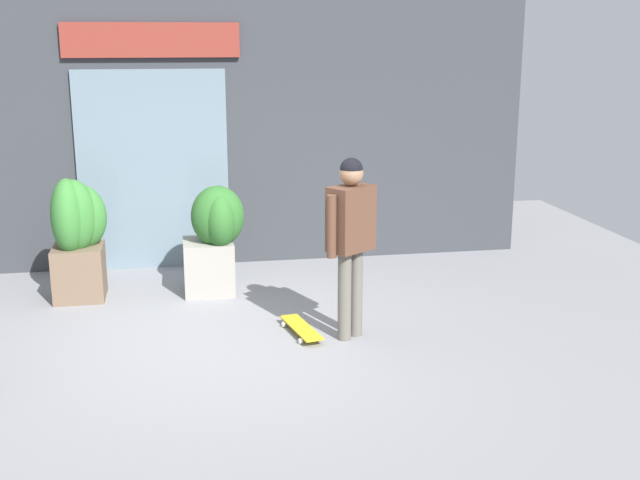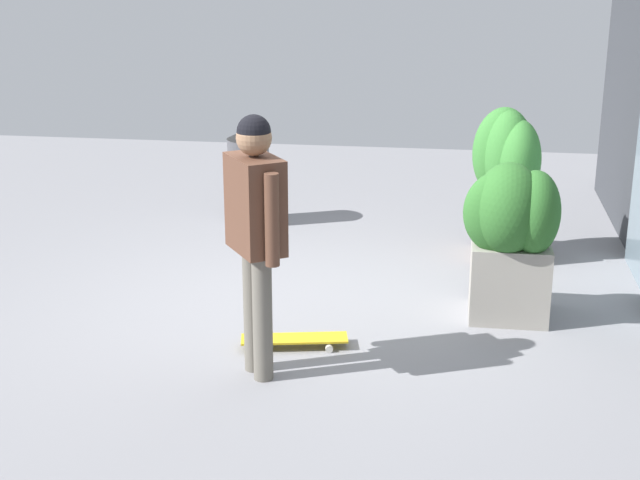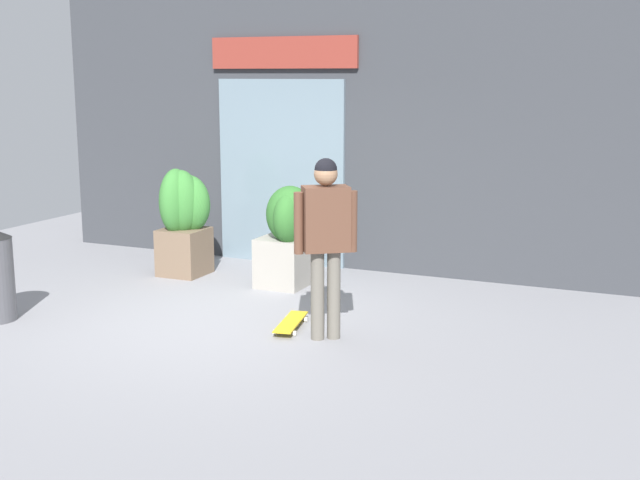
# 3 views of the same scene
# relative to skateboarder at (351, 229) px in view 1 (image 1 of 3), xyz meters

# --- Properties ---
(ground_plane) EXTENTS (12.00, 12.00, 0.00)m
(ground_plane) POSITION_rel_skateboarder_xyz_m (-1.19, 0.00, -1.09)
(ground_plane) COLOR gray
(building_facade) EXTENTS (8.18, 0.31, 3.95)m
(building_facade) POSITION_rel_skateboarder_xyz_m (-1.22, 2.98, 0.87)
(building_facade) COLOR #383A3F
(building_facade) RESTS_ON ground_plane
(skateboarder) EXTENTS (0.52, 0.46, 1.76)m
(skateboarder) POSITION_rel_skateboarder_xyz_m (0.00, 0.00, 0.00)
(skateboarder) COLOR #666056
(skateboarder) RESTS_ON ground_plane
(skateboard) EXTENTS (0.34, 0.78, 0.08)m
(skateboard) POSITION_rel_skateboarder_xyz_m (-0.45, 0.16, -1.02)
(skateboard) COLOR gold
(skateboard) RESTS_ON ground_plane
(planter_box_left) EXTENTS (0.60, 0.60, 1.37)m
(planter_box_left) POSITION_rel_skateboarder_xyz_m (-2.72, 1.72, -0.32)
(planter_box_left) COLOR brown
(planter_box_left) RESTS_ON ground_plane
(planter_box_right) EXTENTS (0.69, 0.71, 1.24)m
(planter_box_right) POSITION_rel_skateboarder_xyz_m (-1.20, 1.69, -0.38)
(planter_box_right) COLOR gray
(planter_box_right) RESTS_ON ground_plane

